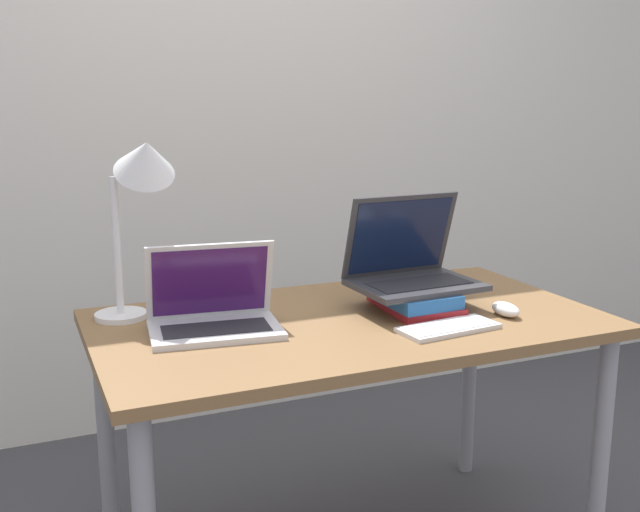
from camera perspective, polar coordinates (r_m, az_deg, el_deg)
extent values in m
cube|color=silver|center=(3.05, -7.34, 12.46)|extent=(8.00, 0.05, 2.70)
cube|color=brown|center=(2.05, 2.22, -5.14)|extent=(1.37, 0.76, 0.03)
cylinder|color=gray|center=(2.28, 20.58, -14.07)|extent=(0.05, 0.05, 0.71)
cylinder|color=gray|center=(2.31, -15.97, -13.34)|extent=(0.05, 0.05, 0.71)
cylinder|color=gray|center=(2.73, 11.29, -9.06)|extent=(0.05, 0.05, 0.71)
cube|color=silver|center=(1.93, -7.98, -5.61)|extent=(0.35, 0.26, 0.02)
cube|color=#232328|center=(1.92, -7.93, -5.47)|extent=(0.28, 0.15, 0.00)
cube|color=silver|center=(1.97, -8.39, -1.87)|extent=(0.34, 0.12, 0.21)
cube|color=#381451|center=(1.97, -8.37, -1.94)|extent=(0.30, 0.10, 0.18)
cube|color=maroon|center=(2.14, 7.26, -3.71)|extent=(0.20, 0.28, 0.03)
cube|color=#235693|center=(2.12, 6.97, -2.98)|extent=(0.19, 0.27, 0.04)
cube|color=#333338|center=(2.12, 7.31, -2.20)|extent=(0.35, 0.27, 0.02)
cube|color=#232328|center=(2.11, 7.54, -2.05)|extent=(0.29, 0.14, 0.00)
cube|color=#333338|center=(2.17, 6.11, 1.60)|extent=(0.35, 0.09, 0.24)
cube|color=#0F1938|center=(2.17, 6.17, 1.55)|extent=(0.31, 0.08, 0.21)
cube|color=silver|center=(1.97, 9.76, -5.42)|extent=(0.28, 0.14, 0.01)
cube|color=silver|center=(1.96, 9.77, -5.23)|extent=(0.25, 0.11, 0.00)
ellipsoid|color=white|center=(2.12, 13.96, -3.96)|extent=(0.06, 0.10, 0.04)
cylinder|color=white|center=(2.11, -14.93, -4.39)|extent=(0.14, 0.14, 0.01)
cylinder|color=white|center=(2.06, -15.22, 0.74)|extent=(0.02, 0.02, 0.37)
cone|color=white|center=(2.00, -13.15, 7.32)|extent=(0.16, 0.19, 0.17)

